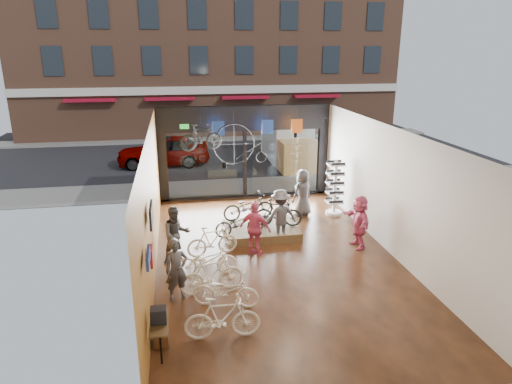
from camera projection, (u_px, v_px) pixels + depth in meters
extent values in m
cube|color=black|center=(276.00, 258.00, 13.61)|extent=(7.00, 12.00, 0.04)
cube|color=black|center=(278.00, 131.00, 12.45)|extent=(7.00, 12.00, 0.04)
cube|color=#A45B27|center=(151.00, 205.00, 12.44)|extent=(0.04, 12.00, 3.80)
cube|color=beige|center=(392.00, 191.00, 13.62)|extent=(0.04, 12.00, 3.80)
cube|color=beige|center=(358.00, 312.00, 7.38)|extent=(7.00, 0.04, 3.80)
cube|color=#198C26|center=(184.00, 126.00, 17.80)|extent=(0.35, 0.06, 0.18)
cube|color=black|center=(222.00, 151.00, 27.68)|extent=(30.00, 18.00, 0.02)
cube|color=slate|center=(241.00, 187.00, 20.34)|extent=(30.00, 2.40, 0.12)
cube|color=slate|center=(216.00, 138.00, 31.42)|extent=(30.00, 2.00, 0.12)
cube|color=brown|center=(210.00, 32.00, 31.66)|extent=(26.00, 5.00, 14.00)
imported|color=gray|center=(163.00, 150.00, 24.04)|extent=(4.77, 1.92, 1.63)
imported|color=#F0E9CE|center=(222.00, 318.00, 9.70)|extent=(1.66, 0.53, 0.99)
imported|color=#F0E9CE|center=(226.00, 291.00, 10.93)|extent=(1.71, 0.99, 0.85)
imported|color=#F0E9CE|center=(212.00, 275.00, 11.54)|extent=(1.71, 0.75, 1.00)
imported|color=#F0E9CE|center=(207.00, 260.00, 12.46)|extent=(1.67, 0.59, 0.87)
imported|color=#F0E9CE|center=(212.00, 241.00, 13.65)|extent=(1.61, 0.71, 0.93)
cube|color=#46321F|center=(261.00, 231.00, 15.24)|extent=(2.40, 1.80, 0.30)
imported|color=black|center=(239.00, 223.00, 14.33)|extent=(1.64, 0.78, 0.83)
imported|color=black|center=(278.00, 213.00, 15.08)|extent=(1.63, 0.79, 0.94)
imported|color=black|center=(248.00, 207.00, 15.68)|extent=(1.84, 0.88, 0.93)
imported|color=#3F3F44|center=(177.00, 270.00, 11.16)|extent=(0.67, 0.55, 1.60)
imported|color=#3F3F44|center=(176.00, 235.00, 13.14)|extent=(0.95, 0.83, 1.69)
imported|color=#CC4C72|center=(255.00, 229.00, 13.58)|extent=(1.04, 0.90, 1.68)
imported|color=#3F3F44|center=(280.00, 216.00, 14.57)|extent=(1.21, 0.83, 1.72)
imported|color=#3F3F44|center=(303.00, 193.00, 16.79)|extent=(1.02, 0.90, 1.76)
imported|color=#CC4C72|center=(359.00, 222.00, 14.13)|extent=(0.56, 1.58, 1.68)
imported|color=black|center=(201.00, 137.00, 16.35)|extent=(1.64, 0.88, 0.95)
cube|color=#1E3F99|center=(218.00, 128.00, 17.37)|extent=(0.45, 0.03, 0.55)
cube|color=#1E3F99|center=(268.00, 127.00, 17.69)|extent=(0.45, 0.03, 0.55)
cube|color=#CC5919|center=(297.00, 126.00, 17.89)|extent=(0.45, 0.03, 0.55)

